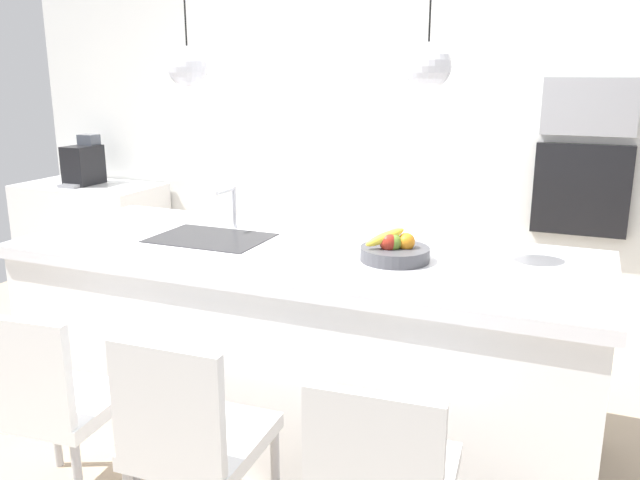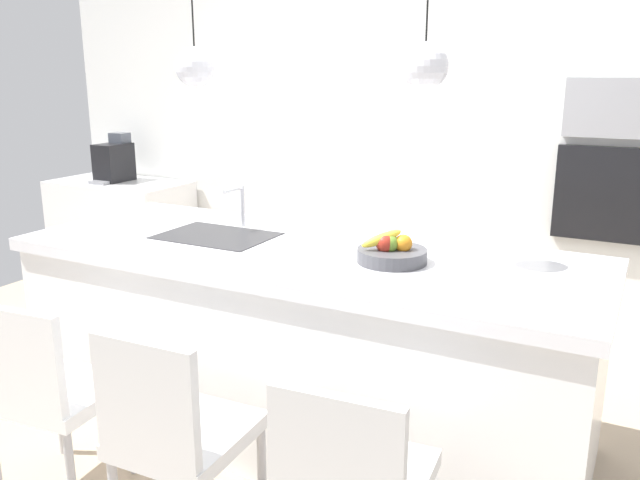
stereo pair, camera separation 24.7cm
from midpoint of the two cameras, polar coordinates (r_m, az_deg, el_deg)
name	(u,v)px [view 2 (the right image)]	position (r m, az deg, el deg)	size (l,w,h in m)	color
floor	(302,428)	(3.40, 0.61, -16.22)	(6.60, 6.60, 0.00)	tan
back_wall	(420,139)	(4.47, 10.39, 8.72)	(6.00, 0.10, 2.60)	white
kitchen_island	(302,341)	(3.18, 0.63, -8.88)	(2.74, 1.02, 0.94)	white
sink_basin	(216,237)	(3.27, -6.98, 0.26)	(0.56, 0.40, 0.02)	#2D2D30
faucet	(240,201)	(3.41, -5.03, 3.46)	(0.02, 0.17, 0.22)	silver
fruit_bowl	(392,252)	(2.82, 8.82, -1.10)	(0.30, 0.30, 0.16)	#4C4C51
side_counter	(123,234)	(5.53, -15.75, 0.46)	(1.10, 0.60, 0.88)	white
coffee_machine	(114,161)	(5.45, -16.42, 6.66)	(0.20, 0.35, 0.38)	black
microwave	(614,108)	(4.19, 26.04, 10.38)	(0.54, 0.08, 0.34)	#9E9EA3
oven	(605,194)	(4.24, 25.29, 3.67)	(0.56, 0.08, 0.56)	black
chair_near	(46,387)	(2.87, -20.65, -12.06)	(0.50, 0.47, 0.88)	white
chair_middle	(176,430)	(2.46, -9.67, -16.21)	(0.45, 0.49, 0.90)	silver
chair_far	(352,479)	(2.17, 6.32, -20.27)	(0.47, 0.48, 0.87)	silver
pendant_light_left	(195,66)	(3.22, -8.71, 14.85)	(0.19, 0.19, 0.79)	silver
pendant_light_right	(425,66)	(2.71, 11.91, 14.78)	(0.19, 0.19, 0.79)	silver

